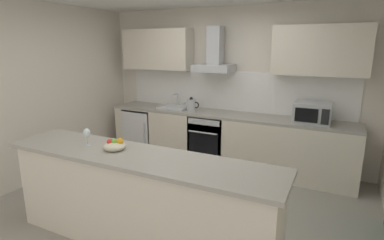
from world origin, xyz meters
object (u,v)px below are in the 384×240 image
Objects in this scene: sink at (174,107)px; kettle at (191,105)px; microwave at (312,113)px; range_hood at (214,58)px; fruit_bowl at (115,145)px; wine_glass at (87,134)px; oven at (210,138)px; refrigerator at (144,130)px.

sink reaches higher than kettle.
range_hood reaches higher than microwave.
kettle is 1.31× the size of fruit_bowl.
microwave is 3.03m from wine_glass.
oven is 1.33m from range_hood.
microwave reaches higher than refrigerator.
fruit_bowl is at bearing 2.01° from wine_glass.
fruit_bowl reaches higher than oven.
oven is at bearing 5.66° from kettle.
oven is at bearing -0.91° from sink.
oven is 1.67m from microwave.
microwave reaches higher than sink.
kettle is (1.01, -0.03, 0.58)m from refrigerator.
oven is 4.50× the size of wine_glass.
fruit_bowl reaches higher than refrigerator.
refrigerator is at bearing 179.51° from microwave.
sink is at bearing 172.75° from kettle.
microwave is 1.00× the size of sink.
kettle is 0.40× the size of range_hood.
range_hood is at bearing 90.00° from oven.
microwave is 2.27× the size of fruit_bowl.
refrigerator is 1.70× the size of sink.
fruit_bowl is at bearing -75.00° from sink.
microwave reaches higher than wine_glass.
wine_glass reaches higher than kettle.
kettle is at bearing -179.83° from microwave.
sink reaches higher than refrigerator.
sink is 2.27× the size of fruit_bowl.
refrigerator is 2.69m from fruit_bowl.
kettle is 2.28m from fruit_bowl.
range_hood is at bearing 9.73° from sink.
microwave is at bearing -0.49° from refrigerator.
refrigerator is 3.86× the size of fruit_bowl.
kettle is (-0.34, -0.03, 0.55)m from oven.
fruit_bowl is at bearing -61.00° from refrigerator.
fruit_bowl is (1.27, -2.30, 0.58)m from refrigerator.
sink is (0.66, 0.01, 0.50)m from refrigerator.
wine_glass reaches higher than oven.
kettle is 1.62× the size of wine_glass.
wine_glass is at bearing -100.35° from oven.
sink is at bearing 179.09° from oven.
fruit_bowl is (-0.07, -2.43, -0.78)m from range_hood.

